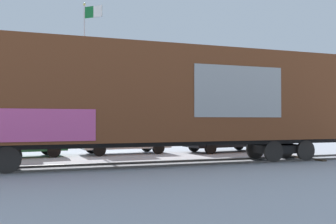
{
  "coord_description": "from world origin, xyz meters",
  "views": [
    {
      "loc": [
        -4.11,
        -15.18,
        1.82
      ],
      "look_at": [
        1.38,
        1.38,
        2.18
      ],
      "focal_mm": 41.6,
      "sensor_mm": 36.0,
      "label": 1
    }
  ],
  "objects": [
    {
      "name": "parked_car_green",
      "position": [
        -5.06,
        5.08,
        0.88
      ],
      "size": [
        4.48,
        2.44,
        1.72
      ],
      "color": "#1E5933",
      "rests_on": "ground_plane"
    },
    {
      "name": "hillside",
      "position": [
        0.01,
        76.29,
        4.39
      ],
      "size": [
        123.62,
        41.06,
        13.35
      ],
      "color": "silver",
      "rests_on": "ground_plane"
    },
    {
      "name": "freight_car",
      "position": [
        0.18,
        -0.0,
        2.8
      ],
      "size": [
        17.95,
        3.22,
        4.99
      ],
      "color": "brown",
      "rests_on": "ground_plane"
    },
    {
      "name": "track",
      "position": [
        1.49,
        0.03,
        0.04
      ],
      "size": [
        60.02,
        3.52,
        0.08
      ],
      "color": "#4C4742",
      "rests_on": "ground_plane"
    },
    {
      "name": "flagpole",
      "position": [
        -1.14,
        10.86,
        5.97
      ],
      "size": [
        1.15,
        0.98,
        9.62
      ],
      "color": "silver",
      "rests_on": "ground_plane"
    },
    {
      "name": "parked_car_black",
      "position": [
        5.97,
        4.99,
        0.89
      ],
      "size": [
        4.87,
        2.49,
        1.82
      ],
      "color": "black",
      "rests_on": "ground_plane"
    },
    {
      "name": "parked_car_silver",
      "position": [
        0.22,
        5.56,
        0.79
      ],
      "size": [
        4.88,
        2.36,
        1.54
      ],
      "color": "#B7BABF",
      "rests_on": "ground_plane"
    },
    {
      "name": "ground_plane",
      "position": [
        0.0,
        0.0,
        0.0
      ],
      "size": [
        260.0,
        260.0,
        0.0
      ],
      "primitive_type": "plane",
      "color": "#B2B5BC"
    }
  ]
}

